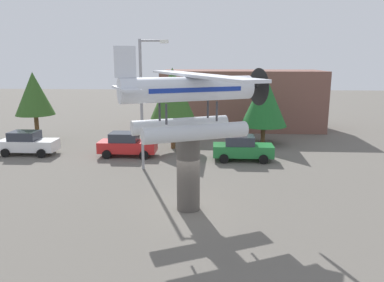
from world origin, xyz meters
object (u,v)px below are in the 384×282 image
object	(u,v)px
floatplane_monument	(191,100)
tree_east	(173,93)
display_pedestal	(188,173)
car_near_white	(28,143)
car_mid_red	(127,144)
car_far_green	(242,148)
streetlight_primary	(144,96)
storefront_building	(241,99)
tree_west	(34,94)
tree_center_back	(264,100)

from	to	relation	value
floatplane_monument	tree_east	distance (m)	12.51
display_pedestal	car_near_white	world-z (taller)	display_pedestal
floatplane_monument	car_mid_red	size ratio (longest dim) A/B	2.36
display_pedestal	car_far_green	size ratio (longest dim) A/B	0.85
streetlight_primary	storefront_building	distance (m)	17.12
car_far_green	tree_west	world-z (taller)	tree_west
display_pedestal	car_mid_red	bearing A→B (deg)	118.04
floatplane_monument	storefront_building	size ratio (longest dim) A/B	0.62
storefront_building	tree_east	bearing A→B (deg)	-121.82
storefront_building	tree_west	size ratio (longest dim) A/B	2.67
streetlight_primary	storefront_building	world-z (taller)	streetlight_primary
display_pedestal	streetlight_primary	bearing A→B (deg)	116.15
floatplane_monument	tree_west	distance (m)	19.77
storefront_building	car_mid_red	bearing A→B (deg)	-126.72
storefront_building	tree_center_back	bearing A→B (deg)	-79.72
storefront_building	tree_west	xyz separation A→B (m)	(-17.86, -8.07, 1.22)
car_mid_red	storefront_building	size ratio (longest dim) A/B	0.26
car_mid_red	tree_west	distance (m)	10.21
car_far_green	tree_east	distance (m)	7.12
car_near_white	storefront_building	xyz separation A→B (m)	(16.66, 12.22, 2.06)
car_far_green	tree_west	xyz separation A→B (m)	(-17.12, 4.87, 3.27)
display_pedestal	tree_west	distance (m)	19.84
streetlight_primary	display_pedestal	bearing A→B (deg)	-63.85
display_pedestal	tree_west	xyz separation A→B (m)	(-13.93, 13.93, 2.37)
display_pedestal	tree_east	bearing A→B (deg)	99.49
car_mid_red	tree_east	xyz separation A→B (m)	(3.13, 2.58, 3.52)
storefront_building	tree_west	world-z (taller)	tree_west
floatplane_monument	car_mid_red	world-z (taller)	floatplane_monument
car_near_white	car_mid_red	distance (m)	7.53
floatplane_monument	streetlight_primary	world-z (taller)	streetlight_primary
display_pedestal	floatplane_monument	bearing A→B (deg)	24.92
car_near_white	tree_east	bearing A→B (deg)	13.52
car_far_green	tree_west	bearing A→B (deg)	164.12
display_pedestal	tree_center_back	distance (m)	15.47
tree_west	car_far_green	bearing A→B (deg)	-15.88
car_mid_red	streetlight_primary	size ratio (longest dim) A/B	0.51
streetlight_primary	car_far_green	bearing A→B (deg)	21.45
streetlight_primary	floatplane_monument	bearing A→B (deg)	-62.83
car_near_white	tree_east	distance (m)	11.51
display_pedestal	tree_center_back	xyz separation A→B (m)	(5.31, 14.41, 1.88)
tree_east	tree_center_back	xyz separation A→B (m)	(7.37, 2.07, -0.73)
tree_east	tree_center_back	world-z (taller)	tree_east
car_near_white	tree_center_back	size ratio (longest dim) A/B	0.72
tree_east	car_near_white	bearing A→B (deg)	-166.48
tree_east	storefront_building	bearing A→B (deg)	58.18
display_pedestal	car_mid_red	world-z (taller)	display_pedestal
display_pedestal	tree_east	xyz separation A→B (m)	(-2.06, 12.34, 2.61)
storefront_building	tree_center_back	world-z (taller)	storefront_building
floatplane_monument	tree_center_back	bearing A→B (deg)	45.21
car_near_white	tree_west	size ratio (longest dim) A/B	0.70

